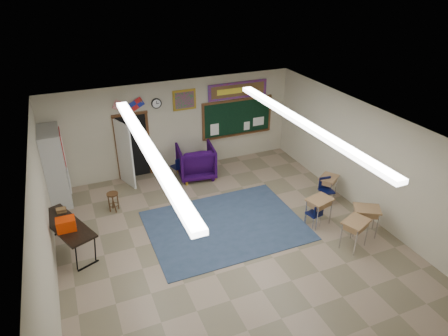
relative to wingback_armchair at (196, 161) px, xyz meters
name	(u,v)px	position (x,y,z in m)	size (l,w,h in m)	color
floor	(231,245)	(-0.40, -3.71, -0.53)	(9.00, 9.00, 0.00)	gray
back_wall	(175,126)	(-0.40, 0.79, 0.97)	(8.00, 0.04, 3.00)	#B1AB8F
left_wall	(44,234)	(-4.40, -3.71, 0.97)	(0.04, 9.00, 3.00)	#B1AB8F
right_wall	(369,163)	(3.60, -3.71, 0.97)	(0.04, 9.00, 3.00)	#B1AB8F
ceiling	(232,133)	(-0.40, -3.71, 2.47)	(8.00, 9.00, 0.04)	beige
area_rug	(225,225)	(-0.20, -2.91, -0.52)	(4.00, 3.00, 0.02)	#334262
fluorescent_strips	(232,135)	(-0.40, -3.71, 2.41)	(3.86, 6.00, 0.10)	white
doorway	(131,148)	(-1.91, 0.64, 0.53)	(1.10, 0.89, 2.16)	black
chalkboard	(237,118)	(1.80, 0.76, 0.94)	(2.55, 0.14, 1.30)	#563118
bulletin_board	(238,90)	(1.80, 0.76, 1.92)	(2.10, 0.05, 0.55)	#B00F19
framed_art_print	(184,100)	(-0.05, 0.76, 1.82)	(0.75, 0.05, 0.65)	#AC8621
wall_clock	(156,103)	(-0.95, 0.76, 1.82)	(0.32, 0.05, 0.32)	black
wall_flags	(128,103)	(-1.80, 0.73, 1.95)	(1.16, 0.06, 0.70)	red
storage_cabinet	(55,167)	(-4.12, 0.14, 0.57)	(0.59, 1.25, 2.20)	#B0B0AB
wingback_armchair	(196,161)	(0.00, 0.00, 0.00)	(1.13, 1.16, 1.06)	#1D0532
student_chair_reading	(178,167)	(-0.57, 0.14, -0.16)	(0.37, 0.37, 0.73)	#080D33
student_chair_desk_a	(314,214)	(1.93, -3.80, -0.17)	(0.35, 0.35, 0.71)	#080D33
student_chair_desk_b	(326,192)	(2.89, -3.01, -0.14)	(0.39, 0.39, 0.77)	#080D33
student_desk_front_left	(319,210)	(2.09, -3.77, -0.10)	(0.74, 0.63, 0.77)	#956E45
student_desk_front_right	(328,186)	(3.08, -2.79, -0.13)	(0.74, 0.70, 0.71)	#956E45
student_desk_back_left	(354,232)	(2.32, -4.92, -0.10)	(0.78, 0.69, 0.77)	#956E45
student_desk_back_right	(365,219)	(2.93, -4.58, -0.10)	(0.80, 0.74, 0.77)	#956E45
folding_table	(68,236)	(-4.05, -2.38, -0.10)	(1.30, 1.97, 1.07)	black
wooden_stool	(113,202)	(-2.80, -1.03, -0.24)	(0.32, 0.32, 0.56)	#462715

